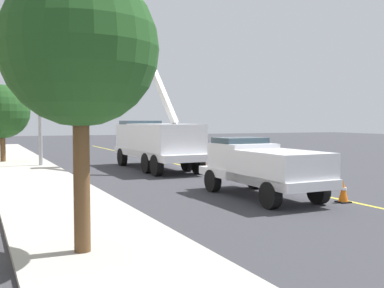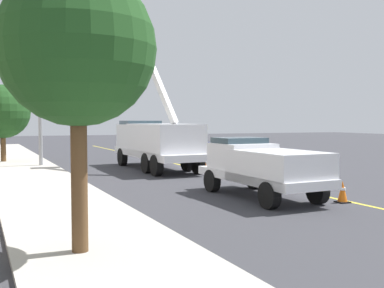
{
  "view_description": "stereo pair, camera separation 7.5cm",
  "coord_description": "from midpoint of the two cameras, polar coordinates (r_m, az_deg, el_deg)",
  "views": [
    {
      "loc": [
        -23.15,
        9.87,
        2.7
      ],
      "look_at": [
        -0.24,
        0.39,
        1.4
      ],
      "focal_mm": 41.99,
      "sensor_mm": 36.0,
      "label": 1
    },
    {
      "loc": [
        -23.18,
        9.8,
        2.7
      ],
      "look_at": [
        -0.24,
        0.39,
        1.4
      ],
      "focal_mm": 41.99,
      "sensor_mm": 36.0,
      "label": 2
    }
  ],
  "objects": [
    {
      "name": "ground",
      "position": [
        25.31,
        0.52,
        -3.12
      ],
      "size": [
        120.0,
        120.0,
        0.0
      ],
      "primitive_type": "plane",
      "color": "#38383D"
    },
    {
      "name": "sidewalk_far_side",
      "position": [
        22.82,
        -19.81,
        -3.82
      ],
      "size": [
        60.11,
        7.08,
        0.12
      ],
      "primitive_type": "cube",
      "rotation": [
        0.0,
        0.0,
        0.06
      ],
      "color": "#B2ADA3",
      "rests_on": "ground"
    },
    {
      "name": "lane_centre_stripe",
      "position": [
        25.31,
        0.52,
        -3.11
      ],
      "size": [
        49.92,
        3.07,
        0.01
      ],
      "primitive_type": "cube",
      "rotation": [
        0.0,
        0.0,
        0.06
      ],
      "color": "yellow",
      "rests_on": "ground"
    },
    {
      "name": "utility_bucket_truck",
      "position": [
        24.94,
        -4.78,
        0.48
      ],
      "size": [
        8.33,
        3.74,
        6.6
      ],
      "color": "white",
      "rests_on": "ground"
    },
    {
      "name": "service_pickup_truck",
      "position": [
        15.88,
        8.77,
        -2.75
      ],
      "size": [
        5.71,
        2.45,
        2.06
      ],
      "color": "white",
      "rests_on": "ground"
    },
    {
      "name": "passing_minivan",
      "position": [
        34.16,
        -0.98,
        0.11
      ],
      "size": [
        4.9,
        2.18,
        1.69
      ],
      "color": "navy",
      "rests_on": "ground"
    },
    {
      "name": "traffic_cone_leading",
      "position": [
        15.65,
        18.54,
        -5.77
      ],
      "size": [
        0.4,
        0.4,
        0.73
      ],
      "color": "black",
      "rests_on": "ground"
    },
    {
      "name": "traffic_cone_mid_front",
      "position": [
        20.07,
        8.14,
        -3.55
      ],
      "size": [
        0.4,
        0.4,
        0.86
      ],
      "color": "black",
      "rests_on": "ground"
    },
    {
      "name": "traffic_cone_mid_rear",
      "position": [
        24.27,
        1.5,
        -2.52
      ],
      "size": [
        0.4,
        0.4,
        0.75
      ],
      "color": "black",
      "rests_on": "ground"
    },
    {
      "name": "traffic_cone_trailing",
      "position": [
        29.53,
        -3.6,
        -1.44
      ],
      "size": [
        0.4,
        0.4,
        0.85
      ],
      "color": "black",
      "rests_on": "ground"
    },
    {
      "name": "traffic_signal_mast",
      "position": [
        25.63,
        -18.37,
        8.68
      ],
      "size": [
        5.37,
        0.77,
        7.58
      ],
      "color": "gray",
      "rests_on": "ground"
    },
    {
      "name": "street_tree_left",
      "position": [
        9.11,
        -14.28,
        11.62
      ],
      "size": [
        3.06,
        3.06,
        5.64
      ],
      "color": "brown",
      "rests_on": "ground"
    },
    {
      "name": "street_tree_right",
      "position": [
        30.62,
        -23.05,
        3.81
      ],
      "size": [
        3.38,
        3.38,
        4.96
      ],
      "color": "brown",
      "rests_on": "ground"
    }
  ]
}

